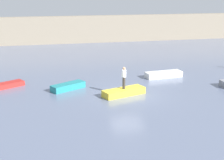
{
  "coord_description": "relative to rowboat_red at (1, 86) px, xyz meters",
  "views": [
    {
      "loc": [
        -6.51,
        -23.61,
        8.06
      ],
      "look_at": [
        -1.0,
        1.07,
        0.98
      ],
      "focal_mm": 53.46,
      "sensor_mm": 36.0,
      "label": 1
    }
  ],
  "objects": [
    {
      "name": "ground_plane",
      "position": [
        9.73,
        -3.94,
        -0.19
      ],
      "size": [
        120.0,
        120.0,
        0.0
      ],
      "primitive_type": "plane",
      "color": "slate"
    },
    {
      "name": "embankment_wall",
      "position": [
        9.73,
        21.87,
        1.79
      ],
      "size": [
        80.0,
        1.2,
        3.97
      ],
      "primitive_type": "cube",
      "color": "gray",
      "rests_on": "ground_plane"
    },
    {
      "name": "rowboat_red",
      "position": [
        0.0,
        0.0,
        0.0
      ],
      "size": [
        3.84,
        2.75,
        0.39
      ],
      "primitive_type": "cube",
      "rotation": [
        0.0,
        0.0,
        0.52
      ],
      "color": "red",
      "rests_on": "ground_plane"
    },
    {
      "name": "rowboat_teal",
      "position": [
        5.38,
        -1.49,
        0.07
      ],
      "size": [
        2.96,
        2.23,
        0.52
      ],
      "primitive_type": "cube",
      "rotation": [
        0.0,
        0.0,
        0.52
      ],
      "color": "teal",
      "rests_on": "ground_plane"
    },
    {
      "name": "rowboat_yellow",
      "position": [
        9.45,
        -3.85,
        0.06
      ],
      "size": [
        3.57,
        2.13,
        0.51
      ],
      "primitive_type": "cube",
      "rotation": [
        0.0,
        0.0,
        0.33
      ],
      "color": "gold",
      "rests_on": "ground_plane"
    },
    {
      "name": "rowboat_white",
      "position": [
        14.38,
        0.5,
        0.07
      ],
      "size": [
        3.54,
        1.46,
        0.52
      ],
      "primitive_type": "cube",
      "rotation": [
        0.0,
        0.0,
        0.11
      ],
      "color": "white",
      "rests_on": "ground_plane"
    },
    {
      "name": "person_white_shirt",
      "position": [
        9.45,
        -3.85,
        1.27
      ],
      "size": [
        0.32,
        0.32,
        1.72
      ],
      "color": "#38332D",
      "rests_on": "rowboat_yellow"
    }
  ]
}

